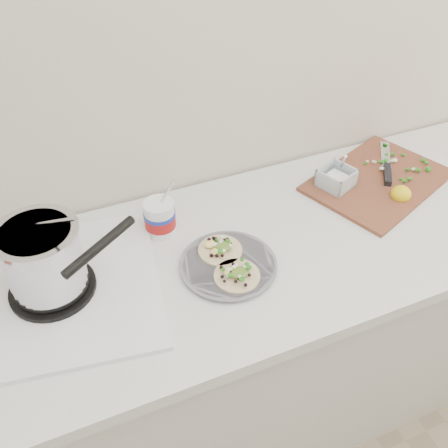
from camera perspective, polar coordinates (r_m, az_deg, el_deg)
name	(u,v)px	position (r m, az deg, el deg)	size (l,w,h in m)	color
counter	(252,337)	(1.73, 3.24, -12.82)	(2.44, 0.66, 0.90)	silver
stove	(47,271)	(1.27, -19.55, -5.04)	(0.58, 0.55, 0.25)	silver
taco_plate	(228,263)	(1.30, 0.50, -4.43)	(0.26, 0.26, 0.04)	slate
tub	(161,214)	(1.38, -7.25, 1.09)	(0.09, 0.09, 0.20)	white
cutboard	(375,177)	(1.66, 16.84, 5.14)	(0.52, 0.45, 0.07)	brown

